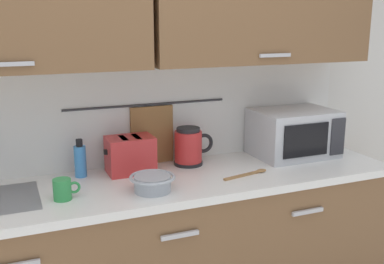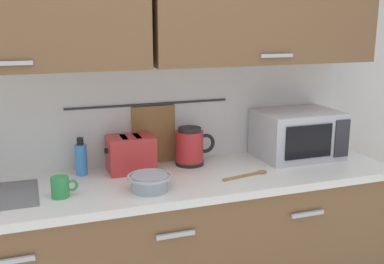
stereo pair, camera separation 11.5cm
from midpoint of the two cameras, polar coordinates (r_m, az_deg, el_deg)
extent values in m
cube|color=#B7B7BC|center=(2.12, -3.08, -12.58)|extent=(0.18, 0.02, 0.02)
cube|color=#B7B7BC|center=(2.42, 12.71, -9.54)|extent=(0.18, 0.02, 0.02)
cube|color=white|center=(2.34, -5.68, -6.33)|extent=(2.53, 0.63, 0.04)
cube|color=silver|center=(2.56, -8.04, 3.89)|extent=(3.70, 0.06, 2.50)
cube|color=silver|center=(2.53, -7.78, 2.10)|extent=(2.50, 0.01, 0.55)
cube|color=#B7B7BC|center=(2.08, -22.82, 7.70)|extent=(0.18, 0.01, 0.02)
cube|color=#B7B7BC|center=(2.43, 8.85, 9.30)|extent=(0.18, 0.01, 0.02)
cylinder|color=#333338|center=(2.52, -6.83, 3.35)|extent=(0.90, 0.01, 0.01)
cube|color=olive|center=(2.56, -6.21, -0.59)|extent=(0.24, 0.02, 0.34)
cube|color=silver|center=(2.75, 11.18, -0.10)|extent=(0.46, 0.34, 0.27)
cube|color=black|center=(2.60, 12.64, -1.01)|extent=(0.29, 0.01, 0.18)
cube|color=#2D2D33|center=(2.72, 16.35, -0.56)|extent=(0.09, 0.01, 0.21)
cylinder|color=black|center=(2.56, -1.75, -3.81)|extent=(0.16, 0.16, 0.02)
cylinder|color=red|center=(2.53, -1.77, -1.79)|extent=(0.15, 0.15, 0.17)
cylinder|color=#262628|center=(2.51, -1.78, 0.30)|extent=(0.13, 0.13, 0.02)
torus|color=black|center=(2.56, 0.18, -1.39)|extent=(0.11, 0.02, 0.11)
cylinder|color=#3F8CD8|center=(2.43, -14.90, -3.53)|extent=(0.06, 0.06, 0.16)
cylinder|color=black|center=(2.40, -15.04, -1.29)|extent=(0.03, 0.03, 0.04)
cylinder|color=green|center=(2.16, -17.16, -6.78)|extent=(0.08, 0.08, 0.09)
torus|color=green|center=(2.16, -15.78, -6.59)|extent=(0.06, 0.01, 0.06)
cylinder|color=#A5ADB7|center=(2.17, -6.41, -6.34)|extent=(0.17, 0.17, 0.07)
torus|color=#A5ADB7|center=(2.16, -6.43, -5.55)|extent=(0.21, 0.21, 0.01)
cube|color=red|center=(2.44, -8.94, -2.79)|extent=(0.24, 0.17, 0.19)
cube|color=black|center=(2.40, -9.82, -0.84)|extent=(0.03, 0.12, 0.01)
cube|color=black|center=(2.42, -8.21, -0.68)|extent=(0.03, 0.12, 0.01)
cube|color=black|center=(2.40, -11.93, -2.44)|extent=(0.02, 0.02, 0.02)
cube|color=#9E7042|center=(2.37, 4.72, -5.39)|extent=(0.22, 0.06, 0.01)
ellipsoid|color=#9E7042|center=(2.46, 7.19, -4.74)|extent=(0.07, 0.05, 0.01)
camera|label=1|loc=(0.06, -91.39, -0.34)|focal=43.38mm
camera|label=2|loc=(0.06, 88.61, 0.34)|focal=43.38mm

